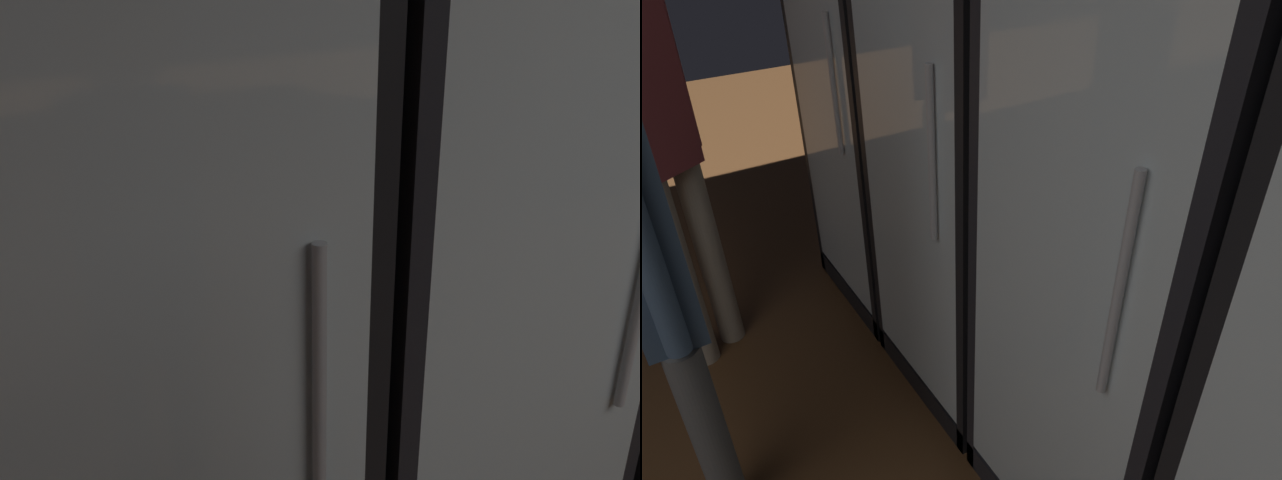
{
  "view_description": "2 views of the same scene",
  "coord_description": "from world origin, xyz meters",
  "views": [
    {
      "loc": [
        -1.7,
        1.59,
        1.71
      ],
      "look_at": [
        -1.11,
        2.61,
        1.18
      ],
      "focal_mm": 40.51,
      "sensor_mm": 36.0,
      "label": 1
    },
    {
      "loc": [
        -0.05,
        1.61,
        1.75
      ],
      "look_at": [
        -1.2,
        2.34,
        0.87
      ],
      "focal_mm": 33.0,
      "sensor_mm": 36.0,
      "label": 2
    }
  ],
  "objects": [
    {
      "name": "cooler_right",
      "position": [
        -0.12,
        2.69,
        0.96
      ],
      "size": [
        0.65,
        0.69,
        1.98
      ],
      "color": "black",
      "rests_on": "ground"
    },
    {
      "name": "wall_back",
      "position": [
        0.0,
        3.03,
        1.4
      ],
      "size": [
        6.0,
        0.06,
        2.8
      ],
      "primitive_type": "cube",
      "color": "black",
      "rests_on": "ground"
    },
    {
      "name": "cooler_left",
      "position": [
        -1.48,
        2.69,
        0.96
      ],
      "size": [
        0.65,
        0.69,
        1.98
      ],
      "color": "black",
      "rests_on": "ground"
    },
    {
      "name": "cooler_center",
      "position": [
        -0.8,
        2.69,
        0.97
      ],
      "size": [
        0.65,
        0.69,
        1.98
      ],
      "color": "black",
      "rests_on": "ground"
    }
  ]
}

